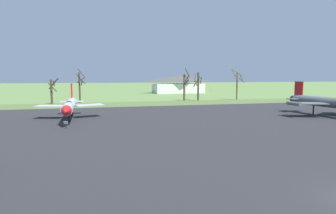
{
  "coord_description": "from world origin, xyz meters",
  "views": [
    {
      "loc": [
        -13.58,
        -11.05,
        6.66
      ],
      "look_at": [
        -5.42,
        22.19,
        2.9
      ],
      "focal_mm": 29.56,
      "sensor_mm": 36.0,
      "label": 1
    }
  ],
  "objects_px": {
    "jet_fighter_front_left": "(70,106)",
    "info_placard_front_left": "(66,124)",
    "visitor_building": "(178,85)",
    "jet_fighter_rear_center": "(333,102)"
  },
  "relations": [
    {
      "from": "info_placard_front_left",
      "to": "jet_fighter_front_left",
      "type": "bearing_deg",
      "value": 92.04
    },
    {
      "from": "jet_fighter_front_left",
      "to": "info_placard_front_left",
      "type": "bearing_deg",
      "value": -87.96
    },
    {
      "from": "jet_fighter_front_left",
      "to": "info_placard_front_left",
      "type": "relative_size",
      "value": 16.21
    },
    {
      "from": "jet_fighter_rear_center",
      "to": "info_placard_front_left",
      "type": "bearing_deg",
      "value": -179.87
    },
    {
      "from": "jet_fighter_front_left",
      "to": "info_placard_front_left",
      "type": "xyz_separation_m",
      "value": [
        0.28,
        -7.87,
        -1.61
      ]
    },
    {
      "from": "jet_fighter_front_left",
      "to": "visitor_building",
      "type": "xyz_separation_m",
      "value": [
        35.96,
        64.88,
        1.17
      ]
    },
    {
      "from": "info_placard_front_left",
      "to": "visitor_building",
      "type": "distance_m",
      "value": 81.08
    },
    {
      "from": "jet_fighter_front_left",
      "to": "info_placard_front_left",
      "type": "distance_m",
      "value": 8.04
    },
    {
      "from": "info_placard_front_left",
      "to": "visitor_building",
      "type": "relative_size",
      "value": 0.05
    },
    {
      "from": "info_placard_front_left",
      "to": "visitor_building",
      "type": "xyz_separation_m",
      "value": [
        35.68,
        72.75,
        2.77
      ]
    }
  ]
}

